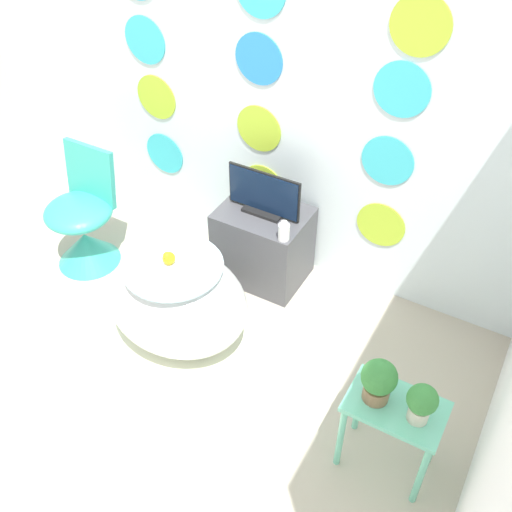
% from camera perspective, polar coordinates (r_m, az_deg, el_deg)
% --- Properties ---
extents(ground_plane, '(12.00, 12.00, 0.00)m').
position_cam_1_polar(ground_plane, '(3.27, -15.54, -16.85)').
color(ground_plane, '#BCB29E').
extents(wall_back_dotted, '(4.40, 0.05, 2.60)m').
position_cam_1_polar(wall_back_dotted, '(3.50, 0.83, 17.54)').
color(wall_back_dotted, white).
rests_on(wall_back_dotted, ground_plane).
extents(rug, '(1.07, 0.84, 0.01)m').
position_cam_1_polar(rug, '(3.58, -8.57, -8.26)').
color(rug, silver).
rests_on(rug, ground_plane).
extents(bathtub, '(0.84, 0.67, 0.57)m').
position_cam_1_polar(bathtub, '(3.41, -7.51, -4.25)').
color(bathtub, white).
rests_on(bathtub, ground_plane).
extents(rubber_duck, '(0.07, 0.08, 0.08)m').
position_cam_1_polar(rubber_duck, '(3.19, -8.34, -0.16)').
color(rubber_duck, yellow).
rests_on(rubber_duck, bathtub).
extents(chair, '(0.44, 0.44, 0.80)m').
position_cam_1_polar(chair, '(4.06, -16.07, 2.52)').
color(chair, '#38B2A3').
rests_on(chair, ground_plane).
extents(tv_cabinet, '(0.54, 0.42, 0.51)m').
position_cam_1_polar(tv_cabinet, '(3.80, 0.68, 1.13)').
color(tv_cabinet, '#4C4C51').
rests_on(tv_cabinet, ground_plane).
extents(tv, '(0.47, 0.12, 0.28)m').
position_cam_1_polar(tv, '(3.57, 0.74, 5.80)').
color(tv, black).
rests_on(tv, tv_cabinet).
extents(vase, '(0.07, 0.07, 0.12)m').
position_cam_1_polar(vase, '(3.41, 2.67, 2.35)').
color(vase, white).
rests_on(vase, tv_cabinet).
extents(side_table, '(0.44, 0.28, 0.47)m').
position_cam_1_polar(side_table, '(2.87, 12.93, -14.85)').
color(side_table, '#72D8B7').
rests_on(side_table, ground_plane).
extents(potted_plant_left, '(0.16, 0.16, 0.23)m').
position_cam_1_polar(potted_plant_left, '(2.69, 11.60, -11.52)').
color(potted_plant_left, '#8C6B4C').
rests_on(potted_plant_left, side_table).
extents(potted_plant_right, '(0.14, 0.14, 0.20)m').
position_cam_1_polar(potted_plant_right, '(2.67, 15.50, -13.29)').
color(potted_plant_right, beige).
rests_on(potted_plant_right, side_table).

